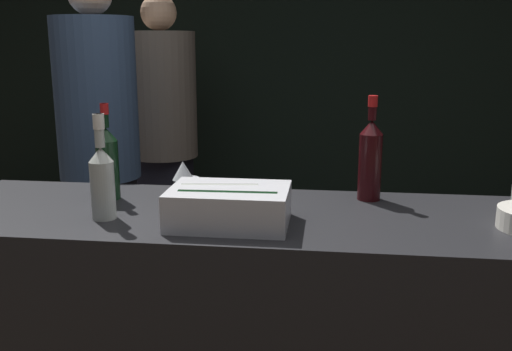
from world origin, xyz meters
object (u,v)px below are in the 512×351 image
at_px(ice_bin_with_bottles, 228,205).
at_px(person_blond_tee, 99,143).
at_px(candle_votive, 191,183).
at_px(person_in_hoodie, 163,130).
at_px(white_wine_bottle, 102,178).
at_px(red_wine_bottle_tall, 370,157).
at_px(wine_glass, 183,172).
at_px(red_wine_bottle_burgundy, 107,161).

bearing_deg(ice_bin_with_bottles, person_blond_tee, 130.05).
bearing_deg(candle_votive, person_in_hoodie, 110.77).
xyz_separation_m(white_wine_bottle, person_in_hoodie, (-0.30, 1.68, -0.11)).
bearing_deg(red_wine_bottle_tall, person_blond_tee, 153.78).
xyz_separation_m(wine_glass, person_blond_tee, (-0.61, 0.72, -0.04)).
relative_size(wine_glass, red_wine_bottle_burgundy, 0.42).
xyz_separation_m(white_wine_bottle, red_wine_bottle_burgundy, (-0.07, 0.23, 0.00)).
height_order(red_wine_bottle_burgundy, person_in_hoodie, person_in_hoodie).
bearing_deg(white_wine_bottle, ice_bin_with_bottles, -0.96).
bearing_deg(white_wine_bottle, wine_glass, 50.42).
distance_m(white_wine_bottle, person_in_hoodie, 1.71).
distance_m(ice_bin_with_bottles, red_wine_bottle_tall, 0.58).
bearing_deg(wine_glass, person_blond_tee, 130.15).
distance_m(ice_bin_with_bottles, wine_glass, 0.32).
distance_m(candle_votive, red_wine_bottle_burgundy, 0.33).
height_order(ice_bin_with_bottles, person_in_hoodie, person_in_hoodie).
bearing_deg(red_wine_bottle_burgundy, candle_votive, 32.15).
xyz_separation_m(person_in_hoodie, person_blond_tee, (-0.11, -0.71, 0.04)).
bearing_deg(red_wine_bottle_burgundy, person_in_hoodie, 98.90).
bearing_deg(ice_bin_with_bottles, white_wine_bottle, 179.04).
height_order(wine_glass, person_blond_tee, person_blond_tee).
height_order(person_in_hoodie, person_blond_tee, person_blond_tee).
bearing_deg(wine_glass, red_wine_bottle_burgundy, -177.90).
height_order(candle_votive, person_in_hoodie, person_in_hoodie).
xyz_separation_m(wine_glass, candle_votive, (-0.01, 0.15, -0.08)).
relative_size(candle_votive, person_in_hoodie, 0.04).
relative_size(red_wine_bottle_tall, red_wine_bottle_burgundy, 1.08).
bearing_deg(ice_bin_with_bottles, candle_votive, 118.63).
distance_m(red_wine_bottle_tall, person_in_hoodie, 1.77).
height_order(wine_glass, red_wine_bottle_tall, red_wine_bottle_tall).
xyz_separation_m(wine_glass, red_wine_bottle_tall, (0.65, 0.10, 0.05)).
height_order(ice_bin_with_bottles, red_wine_bottle_burgundy, red_wine_bottle_burgundy).
bearing_deg(red_wine_bottle_tall, ice_bin_with_bottles, -142.22).
height_order(red_wine_bottle_burgundy, person_blond_tee, person_blond_tee).
bearing_deg(person_blond_tee, wine_glass, 136.74).
xyz_separation_m(wine_glass, white_wine_bottle, (-0.20, -0.24, 0.03)).
xyz_separation_m(candle_votive, red_wine_bottle_tall, (0.67, -0.05, 0.13)).
bearing_deg(person_blond_tee, red_wine_bottle_tall, 160.37).
bearing_deg(wine_glass, ice_bin_with_bottles, -50.24).
relative_size(wine_glass, white_wine_bottle, 0.42).
xyz_separation_m(red_wine_bottle_tall, white_wine_bottle, (-0.85, -0.34, -0.02)).
relative_size(person_in_hoodie, person_blond_tee, 0.97).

